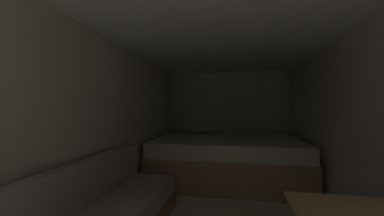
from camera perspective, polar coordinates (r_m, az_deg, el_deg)
wall_back at (r=4.81m, az=9.20°, el=-2.67°), size 2.58×0.05×1.96m
wall_left at (r=2.73m, az=-19.88°, el=-4.54°), size 0.05×4.86×1.96m
wall_right at (r=2.62m, az=36.61°, el=-4.70°), size 0.05×4.86×1.96m
ceiling_slab at (r=2.48m, az=7.70°, el=18.53°), size 2.58×4.86×0.05m
bed at (r=3.96m, az=8.78°, el=-12.44°), size 2.36×1.73×0.86m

